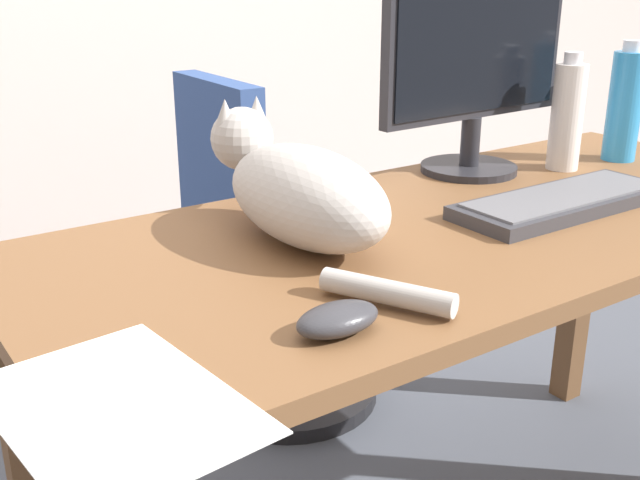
% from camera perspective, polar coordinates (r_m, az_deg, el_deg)
% --- Properties ---
extents(desk, '(1.55, 0.66, 0.73)m').
position_cam_1_polar(desk, '(1.38, 10.53, -2.49)').
color(desk, brown).
rests_on(desk, ground_plane).
extents(office_chair, '(0.48, 0.48, 0.89)m').
position_cam_1_polar(office_chair, '(2.00, -3.61, -2.52)').
color(office_chair, black).
rests_on(office_chair, ground_plane).
extents(monitor, '(0.48, 0.20, 0.42)m').
position_cam_1_polar(monitor, '(1.60, 11.55, 12.86)').
color(monitor, '#232328').
rests_on(monitor, desk).
extents(keyboard, '(0.44, 0.15, 0.03)m').
position_cam_1_polar(keyboard, '(1.43, 17.66, 2.77)').
color(keyboard, '#333338').
rests_on(keyboard, desk).
extents(cat, '(0.20, 0.61, 0.20)m').
position_cam_1_polar(cat, '(1.20, -1.62, 3.83)').
color(cat, '#B2ADA8').
rests_on(cat, desk).
extents(computer_mouse, '(0.11, 0.06, 0.04)m').
position_cam_1_polar(computer_mouse, '(0.91, 1.33, -5.91)').
color(computer_mouse, '#333338').
rests_on(computer_mouse, desk).
extents(paper_sheet, '(0.24, 0.31, 0.00)m').
position_cam_1_polar(paper_sheet, '(0.80, -14.88, -11.84)').
color(paper_sheet, white).
rests_on(paper_sheet, desk).
extents(water_bottle, '(0.07, 0.07, 0.24)m').
position_cam_1_polar(water_bottle, '(1.69, 17.91, 8.80)').
color(water_bottle, silver).
rests_on(water_bottle, desk).
extents(spray_bottle, '(0.07, 0.07, 0.26)m').
position_cam_1_polar(spray_bottle, '(1.82, 21.73, 9.31)').
color(spray_bottle, '#2D8CD1').
rests_on(spray_bottle, desk).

